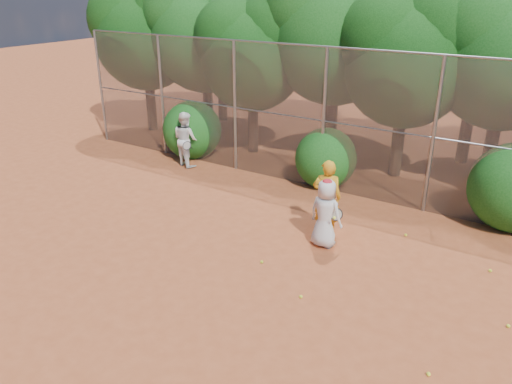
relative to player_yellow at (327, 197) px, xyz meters
The scene contains 21 objects.
ground 3.61m from the player_yellow, 95.68° to the right, with size 80.00×80.00×0.00m, color #984422.
fence_back 2.81m from the player_yellow, 100.39° to the left, with size 20.05×0.09×4.03m.
tree_0 11.21m from the player_yellow, 154.98° to the left, with size 4.38×3.81×6.00m.
tree_1 9.45m from the player_yellow, 145.16° to the left, with size 4.64×4.03×6.35m.
tree_2 7.01m from the player_yellow, 137.68° to the left, with size 3.99×3.47×5.47m.
tree_3 6.79m from the player_yellow, 113.02° to the left, with size 4.89×4.26×6.70m.
tree_4 5.55m from the player_yellow, 87.50° to the left, with size 4.19×3.64×5.73m.
tree_9 11.60m from the player_yellow, 138.33° to the left, with size 4.83×4.20×6.62m.
tree_10 9.05m from the player_yellow, 113.41° to the left, with size 5.15×4.48×7.06m.
tree_11 8.05m from the player_yellow, 76.56° to the left, with size 4.64×4.03×6.35m.
bush_0 6.95m from the player_yellow, 155.96° to the left, with size 2.00×2.00×2.00m, color #124B14.
bush_1 3.13m from the player_yellow, 115.42° to the left, with size 1.80×1.80×1.80m, color #124B14.
player_yellow is the anchor object (origin of this frame).
player_teen 0.63m from the player_yellow, 66.86° to the right, with size 0.83×0.59×1.62m.
player_white 6.20m from the player_yellow, 161.86° to the left, with size 1.02×0.88×1.78m.
ball_0 4.93m from the player_yellow, 45.73° to the right, with size 0.07×0.07×0.07m, color yellow.
ball_1 3.78m from the player_yellow, ahead, with size 0.07×0.07×0.07m, color yellow.
ball_2 2.96m from the player_yellow, 73.93° to the right, with size 0.07×0.07×0.07m, color yellow.
ball_3 4.61m from the player_yellow, 20.02° to the right, with size 0.07×0.07×0.07m, color yellow.
ball_4 2.27m from the player_yellow, 104.52° to the right, with size 0.07×0.07×0.07m, color yellow.
ball_5 2.11m from the player_yellow, 26.65° to the left, with size 0.07×0.07×0.07m, color yellow.
Camera 1 is at (4.69, -6.43, 5.58)m, focal length 35.00 mm.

